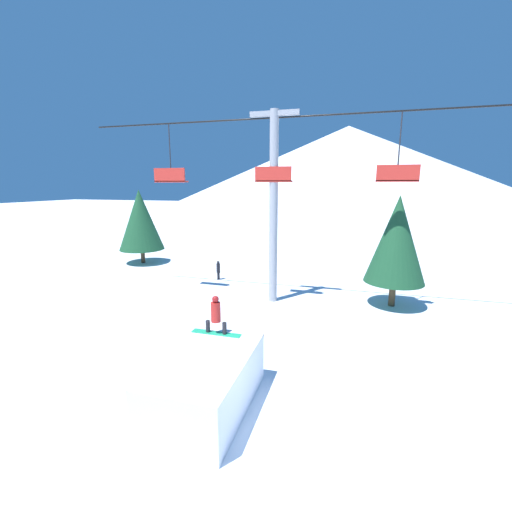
{
  "coord_description": "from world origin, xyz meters",
  "views": [
    {
      "loc": [
        2.28,
        -7.15,
        6.03
      ],
      "look_at": [
        -1.34,
        5.4,
        3.29
      ],
      "focal_mm": 24.0,
      "sensor_mm": 36.0,
      "label": 1
    }
  ],
  "objects_px": {
    "snowboarder": "(216,316)",
    "pine_tree_near": "(397,240)",
    "distant_skier": "(218,269)",
    "snow_ramp": "(206,383)"
  },
  "relations": [
    {
      "from": "snowboarder",
      "to": "distant_skier",
      "type": "bearing_deg",
      "value": 112.05
    },
    {
      "from": "pine_tree_near",
      "to": "distant_skier",
      "type": "relative_size",
      "value": 4.52
    },
    {
      "from": "snow_ramp",
      "to": "distant_skier",
      "type": "distance_m",
      "value": 13.05
    },
    {
      "from": "snow_ramp",
      "to": "snowboarder",
      "type": "xyz_separation_m",
      "value": [
        -0.3,
        1.47,
        1.33
      ]
    },
    {
      "from": "snowboarder",
      "to": "pine_tree_near",
      "type": "relative_size",
      "value": 0.28
    },
    {
      "from": "pine_tree_near",
      "to": "distant_skier",
      "type": "bearing_deg",
      "value": 168.35
    },
    {
      "from": "distant_skier",
      "to": "pine_tree_near",
      "type": "bearing_deg",
      "value": -11.65
    },
    {
      "from": "snowboarder",
      "to": "pine_tree_near",
      "type": "bearing_deg",
      "value": 55.27
    },
    {
      "from": "snow_ramp",
      "to": "pine_tree_near",
      "type": "distance_m",
      "value": 11.85
    },
    {
      "from": "snow_ramp",
      "to": "distant_skier",
      "type": "bearing_deg",
      "value": 110.86
    }
  ]
}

